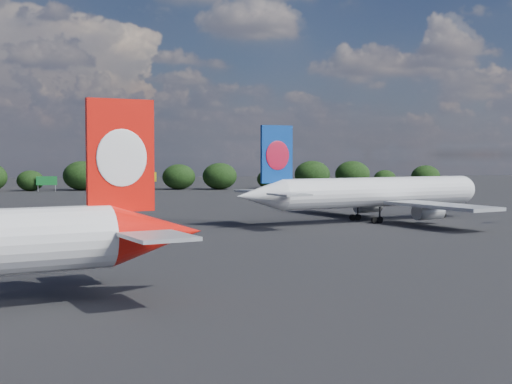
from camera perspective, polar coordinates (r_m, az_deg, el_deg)
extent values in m
plane|color=black|center=(103.21, -13.54, -3.14)|extent=(500.00, 500.00, 0.00)
cone|color=red|center=(56.30, -7.95, -3.29)|extent=(8.74, 6.96, 4.75)
cube|color=red|center=(55.00, -10.78, 2.89)|extent=(5.10, 2.14, 8.56)
ellipsoid|color=white|center=(54.73, -10.68, 2.71)|extent=(3.84, 1.47, 4.37)
ellipsoid|color=white|center=(55.27, -10.87, 2.71)|extent=(3.84, 1.47, 4.37)
cube|color=#9DA0A5|center=(50.72, -7.84, -3.55)|extent=(5.90, 6.78, 0.29)
cube|color=#9DA0A5|center=(60.55, -11.42, -2.52)|extent=(5.90, 6.78, 0.29)
cylinder|color=white|center=(118.12, 9.75, 0.00)|extent=(36.19, 16.20, 4.81)
sphere|color=white|center=(130.24, 16.07, 0.20)|extent=(6.09, 6.09, 4.81)
cone|color=white|center=(105.83, 0.31, -0.30)|extent=(8.83, 7.01, 4.81)
cube|color=navy|center=(107.08, 1.66, 3.04)|extent=(5.17, 2.14, 8.66)
ellipsoid|color=#B8122E|center=(106.83, 1.74, 2.94)|extent=(3.89, 1.47, 4.43)
ellipsoid|color=#B8122E|center=(107.33, 1.58, 2.94)|extent=(3.89, 1.47, 4.43)
cube|color=#9DA0A5|center=(102.20, 2.69, -0.20)|extent=(5.94, 6.85, 0.29)
cube|color=#9DA0A5|center=(111.37, -0.14, 0.07)|extent=(5.94, 6.85, 0.29)
cube|color=#9DA0A5|center=(110.01, 14.57, -1.07)|extent=(12.05, 20.23, 0.53)
cube|color=#9DA0A5|center=(129.34, 6.97, -0.40)|extent=(12.05, 20.23, 0.53)
cylinder|color=#9DA0A5|center=(114.92, 13.62, -1.51)|extent=(5.39, 3.99, 2.60)
cube|color=#9DA0A5|center=(114.87, 13.63, -1.18)|extent=(2.10, 0.95, 1.15)
cylinder|color=#9DA0A5|center=(126.71, 8.94, -1.05)|extent=(5.39, 3.99, 2.60)
cube|color=#9DA0A5|center=(126.66, 8.94, -0.75)|extent=(2.10, 0.95, 1.15)
cylinder|color=black|center=(114.89, 9.87, -1.76)|extent=(0.34, 0.34, 2.41)
cylinder|color=black|center=(114.97, 9.87, -2.22)|extent=(1.14, 0.75, 1.06)
cylinder|color=black|center=(114.32, 9.45, -2.24)|extent=(1.14, 0.75, 1.06)
cylinder|color=black|center=(119.45, 8.15, -1.57)|extent=(0.34, 0.34, 2.41)
cylinder|color=black|center=(119.53, 8.15, -2.01)|extent=(1.14, 0.75, 1.06)
cylinder|color=black|center=(118.90, 7.74, -2.03)|extent=(1.14, 0.75, 1.06)
cylinder|color=black|center=(127.78, 14.82, -1.36)|extent=(0.29, 0.29, 2.41)
cylinder|color=black|center=(127.85, 14.81, -1.79)|extent=(0.93, 0.59, 0.87)
cube|color=#156C2B|center=(219.92, -16.41, 0.87)|extent=(6.00, 0.30, 2.60)
cylinder|color=#94979C|center=(220.30, -17.05, 0.29)|extent=(0.20, 0.20, 2.00)
cylinder|color=#94979C|center=(219.75, -15.75, 0.31)|extent=(0.20, 0.20, 2.00)
cube|color=gold|center=(224.61, -8.61, 1.21)|extent=(5.00, 0.30, 3.00)
cylinder|color=#94979C|center=(224.71, -8.61, 0.51)|extent=(0.30, 0.30, 2.50)
ellipsoid|color=black|center=(224.04, -17.60, 0.87)|extent=(8.08, 6.84, 6.22)
ellipsoid|color=black|center=(224.33, -13.73, 1.28)|extent=(11.69, 9.89, 8.99)
ellipsoid|color=black|center=(225.07, -9.98, 1.09)|extent=(9.26, 7.83, 7.12)
ellipsoid|color=black|center=(224.37, -6.19, 1.21)|extent=(10.33, 8.74, 7.94)
ellipsoid|color=black|center=(223.90, -2.92, 1.28)|extent=(10.86, 9.19, 8.36)
ellipsoid|color=black|center=(230.06, 1.04, 1.04)|extent=(7.86, 6.65, 6.04)
ellipsoid|color=black|center=(230.95, 4.53, 1.40)|extent=(11.64, 9.85, 8.95)
ellipsoid|color=black|center=(236.22, 7.72, 1.41)|extent=(11.55, 9.77, 8.88)
ellipsoid|color=black|center=(241.61, 10.27, 1.06)|extent=(7.57, 6.41, 5.82)
ellipsoid|color=black|center=(241.86, 13.42, 1.22)|extent=(9.67, 8.18, 7.44)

